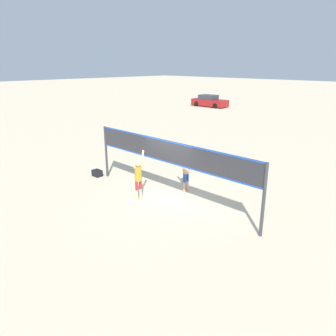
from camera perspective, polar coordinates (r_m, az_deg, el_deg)
The scene contains 7 objects.
ground_plane at distance 13.61m, azimuth 0.00°, elevation -5.54°, with size 200.00×200.00×0.00m, color beige.
volleyball_net at distance 12.99m, azimuth 0.00°, elevation 1.98°, with size 8.59×0.11×2.51m.
player_spiker at distance 13.27m, azimuth -5.21°, elevation -1.22°, with size 0.28×0.70×2.07m.
player_blocker at distance 14.12m, azimuth 3.17°, elevation 0.00°, with size 0.28×0.70×2.07m.
volleyball at distance 13.21m, azimuth -6.50°, elevation -5.91°, with size 0.21×0.21×0.21m.
gear_bag at distance 16.71m, azimuth -12.24°, elevation -0.88°, with size 0.48×0.35×0.31m.
parked_car_near at distance 43.36m, azimuth 7.22°, elevation 11.43°, with size 4.80×1.96×1.50m.
Camera 1 is at (8.75, -8.92, 5.40)m, focal length 35.00 mm.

